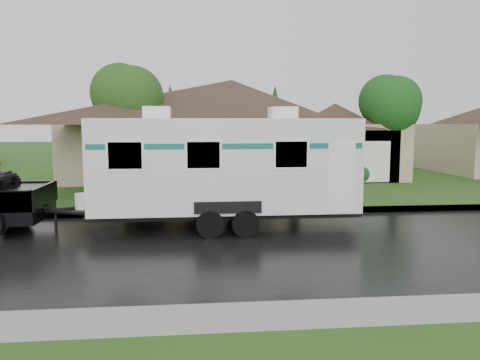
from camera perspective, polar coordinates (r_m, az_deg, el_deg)
ground at (r=14.41m, az=-4.45°, el=-5.95°), size 140.00×140.00×0.00m
road at (r=12.47m, az=-4.25°, el=-7.97°), size 140.00×8.00×0.01m
curb at (r=16.60m, az=-4.61°, el=-3.97°), size 140.00×0.50×0.15m
lawn at (r=29.22m, az=-5.07°, el=0.76°), size 140.00×26.00×0.15m
house_main at (r=28.00m, az=-0.38°, el=7.73°), size 19.44×10.80×6.90m
tree_left_green at (r=23.48m, az=-13.40°, el=9.47°), size 3.63×3.63×6.01m
tree_right_green at (r=25.87m, az=18.15°, el=8.65°), size 3.47×3.47×5.74m
shrub_row at (r=23.60m, az=-0.08°, el=0.72°), size 13.60×1.00×1.00m
travel_trailer at (r=14.29m, az=-1.89°, el=1.93°), size 8.25×2.90×3.70m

